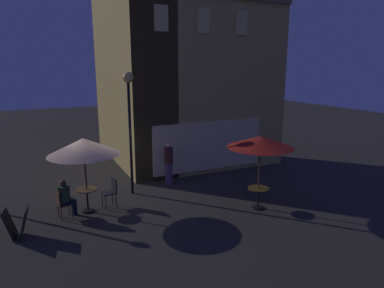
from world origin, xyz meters
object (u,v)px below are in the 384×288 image
menu_sandwich_board (17,224)px  cafe_table_1 (258,194)px  cafe_chair_1 (111,190)px  street_lamp_near_corner (129,104)px  cafe_table_0 (87,196)px  patio_umbrella_0 (84,147)px  patio_umbrella_1 (261,142)px  patron_standing_1 (169,164)px  patron_seated_0 (65,196)px  cafe_chair_0 (61,202)px

menu_sandwich_board → cafe_table_1: bearing=0.4°
cafe_chair_1 → cafe_table_1: bearing=144.8°
street_lamp_near_corner → cafe_table_0: (-1.75, -0.98, -2.78)m
patio_umbrella_0 → cafe_chair_1: size_ratio=2.52×
street_lamp_near_corner → patio_umbrella_1: 4.72m
patio_umbrella_0 → patron_standing_1: 3.82m
cafe_table_1 → patron_seated_0: 6.14m
street_lamp_near_corner → patio_umbrella_0: bearing=-150.7°
menu_sandwich_board → patron_standing_1: bearing=32.8°
menu_sandwich_board → cafe_chair_0: bearing=44.0°
cafe_table_0 → patio_umbrella_1: 5.82m
patron_standing_1 → patron_seated_0: bearing=74.6°
patio_umbrella_0 → patron_seated_0: size_ratio=1.99×
cafe_table_0 → patron_seated_0: patron_seated_0 is taller
cafe_table_0 → patio_umbrella_0: 1.62m
cafe_table_0 → patron_standing_1: 3.60m
cafe_table_0 → cafe_chair_1: 0.81m
patron_standing_1 → cafe_chair_1: bearing=80.2°
patio_umbrella_0 → cafe_chair_0: size_ratio=2.68×
cafe_table_0 → patio_umbrella_0: patio_umbrella_0 is taller
street_lamp_near_corner → menu_sandwich_board: bearing=-152.1°
street_lamp_near_corner → cafe_chair_1: size_ratio=4.60×
menu_sandwich_board → cafe_table_0: size_ratio=1.08×
cafe_table_0 → cafe_table_1: cafe_table_0 is taller
patio_umbrella_1 → cafe_chair_0: (-5.95, 1.95, -1.71)m
cafe_table_1 → patio_umbrella_0: 5.81m
menu_sandwich_board → cafe_table_0: bearing=35.8°
patio_umbrella_1 → cafe_chair_0: size_ratio=2.70×
cafe_table_0 → cafe_chair_0: 0.81m
patron_standing_1 → street_lamp_near_corner: bearing=66.9°
cafe_table_1 → patron_seated_0: bearing=161.2°
patio_umbrella_1 → cafe_chair_1: bearing=152.9°
cafe_table_1 → patron_seated_0: patron_seated_0 is taller
street_lamp_near_corner → cafe_chair_0: street_lamp_near_corner is taller
cafe_chair_1 → patron_seated_0: (-1.46, -0.25, 0.11)m
cafe_chair_1 → patron_seated_0: bearing=1.6°
menu_sandwich_board → cafe_table_0: (2.01, 1.01, 0.11)m
cafe_table_0 → patio_umbrella_0: bearing=180.0°
patio_umbrella_1 → patron_standing_1: (-1.82, 3.44, -1.39)m
street_lamp_near_corner → patio_umbrella_1: bearing=-42.3°
menu_sandwich_board → patio_umbrella_1: 7.47m
menu_sandwich_board → street_lamp_near_corner: bearing=37.1°
menu_sandwich_board → patio_umbrella_0: size_ratio=0.34×
cafe_chair_0 → cafe_table_0: bearing=-0.0°
cafe_table_0 → patron_seated_0: (-0.66, -0.14, 0.16)m
street_lamp_near_corner → cafe_chair_1: (-0.94, -0.87, -2.73)m
patio_umbrella_0 → patron_seated_0: (-0.66, -0.14, -1.46)m
patio_umbrella_1 → cafe_table_1: bearing=90.0°
patio_umbrella_1 → cafe_chair_0: bearing=161.9°
cafe_chair_1 → menu_sandwich_board: bearing=13.6°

